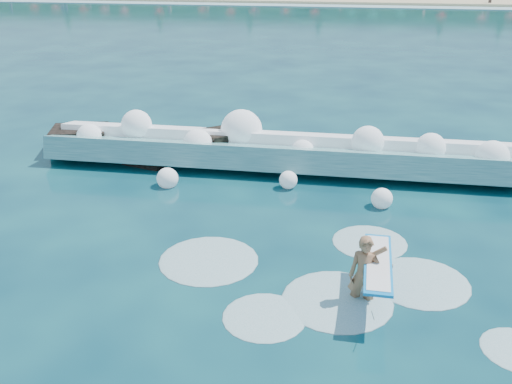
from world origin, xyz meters
TOP-DOWN VIEW (x-y plane):
  - ground at (0.00, 0.00)m, footprint 200.00×200.00m
  - wet_band at (0.00, 67.00)m, footprint 140.00×5.00m
  - breaking_wave at (1.37, 7.16)m, footprint 16.47×2.63m
  - rock_cluster at (-3.66, 7.52)m, footprint 7.99×3.06m
  - surfer_with_board at (4.47, -0.90)m, footprint 0.98×3.01m
  - wave_spray at (1.24, 7.21)m, footprint 15.28×4.75m
  - surf_foam at (3.53, -0.25)m, footprint 8.90×5.80m

SIDE VIEW (x-z plane):
  - ground at x=0.00m, z-range 0.00..0.00m
  - surf_foam at x=3.53m, z-range -0.06..0.06m
  - wet_band at x=0.00m, z-range 0.00..0.08m
  - rock_cluster at x=-3.66m, z-range -0.22..0.98m
  - breaking_wave at x=1.37m, z-range -0.21..1.21m
  - surfer_with_board at x=4.47m, z-range -0.25..1.65m
  - wave_spray at x=1.24m, z-range -0.04..1.89m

